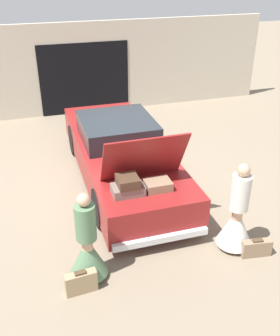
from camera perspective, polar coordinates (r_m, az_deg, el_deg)
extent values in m
plane|color=#7F705B|center=(9.07, -2.66, -1.46)|extent=(40.00, 40.00, 0.00)
cube|color=beige|center=(12.74, -8.16, 14.08)|extent=(12.00, 0.12, 2.80)
cube|color=black|center=(12.74, -8.01, 12.70)|extent=(2.80, 0.02, 2.20)
cube|color=maroon|center=(8.82, -2.74, 1.49)|extent=(1.80, 5.26, 0.69)
cube|color=#1E2328|center=(8.85, -3.34, 5.70)|extent=(1.59, 1.68, 0.46)
cylinder|color=black|center=(10.20, -9.57, 4.10)|extent=(0.18, 0.75, 0.75)
cylinder|color=black|center=(10.50, -0.54, 5.25)|extent=(0.18, 0.75, 0.75)
cylinder|color=black|center=(7.42, -5.89, -5.75)|extent=(0.18, 0.75, 0.75)
cylinder|color=black|center=(7.83, 6.13, -3.74)|extent=(0.18, 0.75, 0.75)
cube|color=silver|center=(6.80, 3.05, -10.25)|extent=(1.71, 0.10, 0.12)
cube|color=maroon|center=(6.98, 0.61, 1.47)|extent=(1.53, 0.54, 0.99)
cube|color=#75665B|center=(6.82, -1.78, -3.15)|extent=(0.56, 0.37, 0.16)
cube|color=#8C7259|center=(6.97, 2.60, -2.46)|extent=(0.46, 0.36, 0.16)
cube|color=#473323|center=(6.74, -1.80, -1.93)|extent=(0.36, 0.40, 0.17)
cylinder|color=tan|center=(6.35, -7.52, -12.73)|extent=(0.18, 0.18, 0.75)
cone|color=#567A56|center=(6.32, -7.54, -12.48)|extent=(0.61, 0.61, 0.68)
cylinder|color=#567A56|center=(5.93, -7.93, -7.84)|extent=(0.32, 0.32, 0.60)
sphere|color=tan|center=(5.70, -8.20, -4.60)|extent=(0.20, 0.20, 0.20)
cylinder|color=tan|center=(7.04, 13.67, -8.40)|extent=(0.18, 0.18, 0.80)
cone|color=silver|center=(7.02, 13.70, -8.15)|extent=(0.62, 0.62, 0.72)
cylinder|color=silver|center=(6.65, 14.36, -3.49)|extent=(0.33, 0.33, 0.63)
sphere|color=tan|center=(6.44, 14.81, -0.30)|extent=(0.22, 0.22, 0.22)
cube|color=#9E8460|center=(6.24, -8.55, -16.12)|extent=(0.50, 0.18, 0.36)
cube|color=#4C3823|center=(6.11, -8.68, -14.78)|extent=(0.18, 0.10, 0.02)
cube|color=#8C7259|center=(7.09, 16.50, -11.09)|extent=(0.53, 0.21, 0.30)
cube|color=#4C3823|center=(6.98, 16.70, -10.00)|extent=(0.19, 0.11, 0.02)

